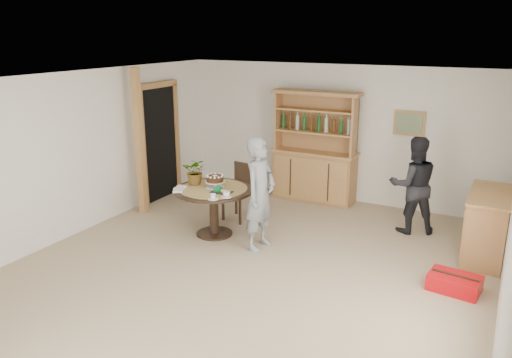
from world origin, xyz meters
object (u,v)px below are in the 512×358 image
object	(u,v)px
teen_boy	(260,194)
adult_person	(413,185)
hutch	(315,164)
dining_table	(214,198)
sideboard	(487,225)
red_suitcase	(455,283)
dining_chair	(241,188)

from	to	relation	value
teen_boy	adult_person	bearing A→B (deg)	-43.05
hutch	dining_table	bearing A→B (deg)	-107.88
sideboard	red_suitcase	bearing A→B (deg)	-101.18
dining_chair	adult_person	bearing A→B (deg)	23.30
dining_chair	teen_boy	size ratio (longest dim) A/B	0.58
red_suitcase	adult_person	bearing A→B (deg)	124.63
red_suitcase	teen_boy	bearing A→B (deg)	-173.33
sideboard	adult_person	bearing A→B (deg)	157.09
sideboard	teen_boy	size ratio (longest dim) A/B	0.77
hutch	sideboard	xyz separation A→B (m)	(3.04, -1.24, -0.22)
sideboard	hutch	bearing A→B (deg)	157.79
hutch	teen_boy	size ratio (longest dim) A/B	1.24
hutch	dining_chair	xyz separation A→B (m)	(-0.74, -1.50, -0.15)
sideboard	adult_person	size ratio (longest dim) A/B	0.82
dining_table	adult_person	xyz separation A→B (m)	(2.68, 1.56, 0.16)
hutch	dining_chair	bearing A→B (deg)	-116.27
teen_boy	dining_table	bearing A→B (deg)	88.07
hutch	adult_person	distance (m)	2.08
dining_table	adult_person	bearing A→B (deg)	30.16
adult_person	red_suitcase	bearing A→B (deg)	90.96
adult_person	dining_chair	bearing A→B (deg)	-11.15
dining_table	teen_boy	world-z (taller)	teen_boy
dining_table	red_suitcase	distance (m)	3.59
adult_person	red_suitcase	distance (m)	2.01
adult_person	hutch	bearing A→B (deg)	-48.21
teen_boy	adult_person	size ratio (longest dim) A/B	1.07
hutch	dining_table	xyz separation A→B (m)	(-0.75, -2.33, -0.08)
hutch	red_suitcase	xyz separation A→B (m)	(2.80, -2.46, -0.59)
dining_chair	hutch	bearing A→B (deg)	71.78
hutch	adult_person	xyz separation A→B (m)	(1.93, -0.77, 0.08)
dining_table	red_suitcase	xyz separation A→B (m)	(3.55, -0.13, -0.50)
sideboard	adult_person	world-z (taller)	adult_person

